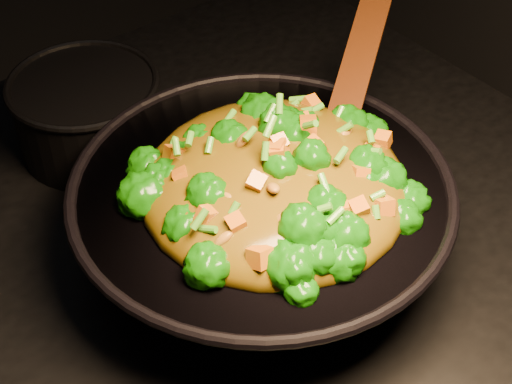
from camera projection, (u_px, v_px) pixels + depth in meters
wok at (261, 224)px, 0.93m from camera, size 0.53×0.53×0.12m
stir_fry at (275, 155)px, 0.85m from camera, size 0.31×0.31×0.10m
spatula at (353, 81)px, 0.96m from camera, size 0.23×0.17×0.10m
back_pot at (88, 114)px, 1.09m from camera, size 0.23×0.23×0.11m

